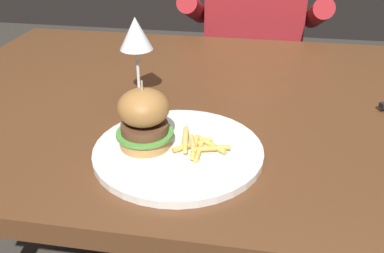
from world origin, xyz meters
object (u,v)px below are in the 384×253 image
Objects in this scene: burger_sandwich at (144,119)px; main_plate at (178,151)px; diner_person at (252,61)px; wine_glass at (136,38)px.

main_plate is at bearing -0.60° from burger_sandwich.
diner_person is at bearing 81.01° from burger_sandwich.
burger_sandwich is 0.66× the size of wine_glass.
diner_person reaches higher than wine_glass.
diner_person reaches higher than main_plate.
diner_person reaches higher than burger_sandwich.
burger_sandwich is (-0.06, 0.00, 0.06)m from main_plate.
burger_sandwich is 1.04m from diner_person.
diner_person is at bearing 73.64° from wine_glass.
main_plate is at bearing -95.53° from diner_person.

